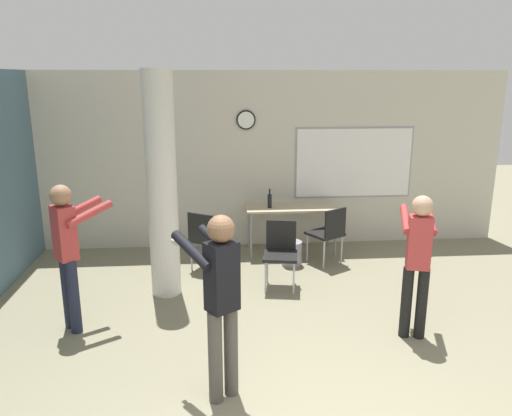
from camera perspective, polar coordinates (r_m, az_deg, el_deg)
The scene contains 11 objects.
wall_back at distance 8.05m, azimuth 0.44°, elevation 5.47°, with size 8.00×0.15×2.80m.
support_pillar at distance 6.21m, azimuth -10.71°, elevation 2.41°, with size 0.37×0.37×2.80m.
folding_table at distance 7.80m, azimuth 4.09°, elevation -0.24°, with size 1.43×0.60×0.75m.
bottle_on_table at distance 7.66m, azimuth 1.57°, elevation 0.87°, with size 0.06×0.06×0.30m.
waste_bin at distance 7.40m, azimuth 4.10°, elevation -5.17°, with size 0.30×0.30×0.36m.
chair_table_right at distance 7.40m, azimuth 8.28°, elevation -2.62°, with size 0.60×0.60×0.87m.
chair_table_left at distance 7.13m, azimuth -5.78°, elevation -3.21°, with size 0.60×0.60×0.87m.
chair_table_front at distance 6.56m, azimuth 2.83°, elevation -4.77°, with size 0.51×0.51×0.87m.
person_playing_side at distance 5.44m, azimuth 17.99°, elevation -5.16°, with size 0.45×0.65×1.56m.
person_watching_back at distance 5.67m, azimuth -20.66°, elevation -4.13°, with size 0.65×0.59×1.63m.
person_playing_front at distance 4.19m, azimuth -4.12°, elevation -9.70°, with size 0.59×0.66×1.65m.
Camera 1 is at (-0.69, -2.85, 2.70)m, focal length 35.00 mm.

